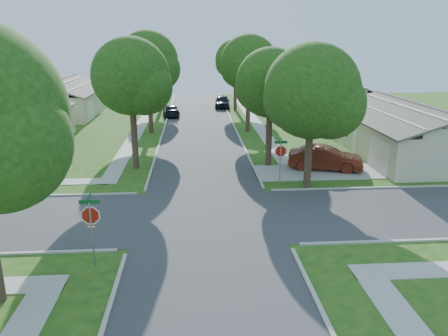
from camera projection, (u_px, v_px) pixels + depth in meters
ground at (207, 216)px, 22.52m from camera, size 100.00×100.00×0.00m
road_ns at (207, 216)px, 22.52m from camera, size 7.00×100.00×0.02m
sidewalk_ne at (255, 121)px, 47.76m from camera, size 1.20×40.00×0.04m
sidewalk_nw at (142, 123)px, 46.94m from camera, size 1.20×40.00×0.04m
driveway at (319, 172)px, 29.82m from camera, size 8.80×3.60×0.05m
stop_sign_sw at (91, 218)px, 17.13m from camera, size 1.05×0.80×2.98m
stop_sign_ne at (281, 153)px, 26.74m from camera, size 1.05×0.80×2.98m
tree_e_near at (271, 86)px, 29.82m from camera, size 4.97×4.80×8.28m
tree_e_mid at (249, 66)px, 41.11m from camera, size 5.59×5.40×9.21m
tree_e_far at (236, 62)px, 53.60m from camera, size 5.17×5.00×8.72m
tree_w_near at (132, 80)px, 29.05m from camera, size 5.38×5.20×8.97m
tree_w_mid at (149, 64)px, 40.41m from camera, size 5.80×5.60×9.56m
tree_w_far at (159, 66)px, 53.11m from camera, size 4.76×4.60×8.04m
tree_ne_corner at (313, 96)px, 25.35m from camera, size 5.80×5.60×8.66m
house_ne_near at (409, 136)px, 33.66m from camera, size 8.42×13.60×4.23m
house_ne_far at (336, 103)px, 50.86m from camera, size 8.42×13.60×4.23m
house_nw_near at (3, 132)px, 35.33m from camera, size 8.42×13.60×4.23m
house_nw_far at (63, 102)px, 51.57m from camera, size 8.42×13.60×4.23m
car_driveway at (325, 158)px, 30.18m from camera, size 5.31×3.10×1.65m
car_curb_east at (222, 101)px, 57.00m from camera, size 2.23×4.82×1.60m
car_curb_west at (171, 110)px, 50.88m from camera, size 2.28×4.68×1.31m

